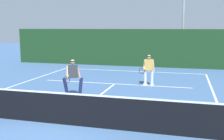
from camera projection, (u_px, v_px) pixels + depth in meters
name	position (u px, v px, depth m)	size (l,w,h in m)	color
ground_plane	(62.00, 124.00, 8.72)	(80.00, 80.00, 0.00)	#3F618E
court_line_baseline_far	(131.00, 71.00, 19.31)	(10.01, 0.10, 0.01)	white
court_line_service	(115.00, 84.00, 14.97)	(8.16, 0.10, 0.01)	white
court_line_centre	(95.00, 99.00, 11.77)	(0.10, 6.40, 0.01)	white
tennis_net	(62.00, 108.00, 8.64)	(10.97, 0.09, 1.06)	#1E4723
player_near	(73.00, 76.00, 12.14)	(0.89, 0.98, 1.66)	#1E234C
player_far	(149.00, 69.00, 14.46)	(0.74, 0.83, 1.62)	silver
tennis_ball	(1.00, 99.00, 11.74)	(0.07, 0.07, 0.07)	#D1E033
back_fence_windscreen	(137.00, 48.00, 21.41)	(20.75, 0.12, 2.92)	#1A3E1D
light_pole	(184.00, 9.00, 21.34)	(0.55, 0.44, 7.17)	#9EA39E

